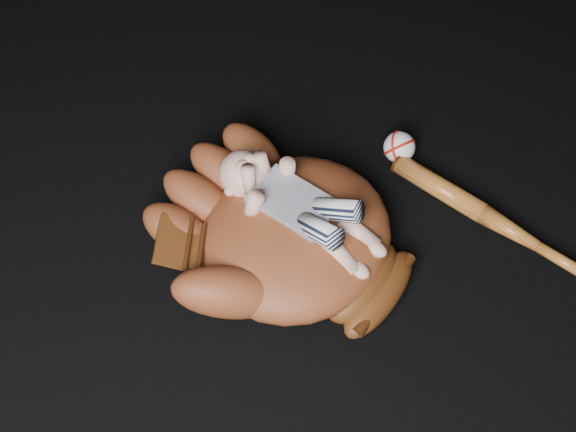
{
  "coord_description": "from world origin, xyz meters",
  "views": [
    {
      "loc": [
        -0.52,
        -0.47,
        1.18
      ],
      "look_at": [
        -0.04,
        0.12,
        0.09
      ],
      "focal_mm": 45.0,
      "sensor_mm": 36.0,
      "label": 1
    }
  ],
  "objects_px": {
    "baseball_glove": "(296,230)",
    "baseball": "(399,147)",
    "baseball_bat": "(494,220)",
    "newborn_baby": "(305,209)"
  },
  "relations": [
    {
      "from": "baseball_glove",
      "to": "baseball",
      "type": "height_order",
      "value": "baseball_glove"
    },
    {
      "from": "newborn_baby",
      "to": "baseball_glove",
      "type": "bearing_deg",
      "value": 165.3
    },
    {
      "from": "newborn_baby",
      "to": "baseball",
      "type": "distance_m",
      "value": 0.32
    },
    {
      "from": "baseball_bat",
      "to": "baseball",
      "type": "distance_m",
      "value": 0.24
    },
    {
      "from": "baseball_glove",
      "to": "newborn_baby",
      "type": "distance_m",
      "value": 0.05
    },
    {
      "from": "baseball_glove",
      "to": "baseball_bat",
      "type": "bearing_deg",
      "value": -45.76
    },
    {
      "from": "newborn_baby",
      "to": "baseball",
      "type": "height_order",
      "value": "newborn_baby"
    },
    {
      "from": "baseball_bat",
      "to": "newborn_baby",
      "type": "bearing_deg",
      "value": 148.59
    },
    {
      "from": "baseball",
      "to": "baseball_glove",
      "type": "bearing_deg",
      "value": -171.49
    },
    {
      "from": "baseball_bat",
      "to": "baseball",
      "type": "height_order",
      "value": "baseball"
    }
  ]
}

